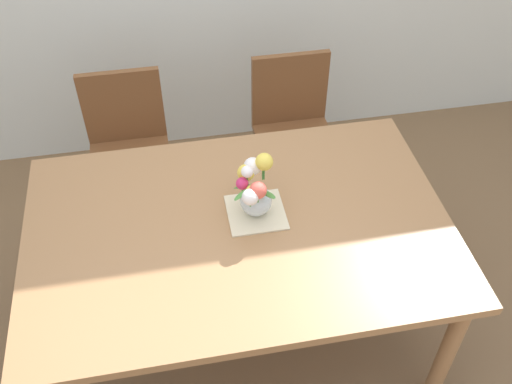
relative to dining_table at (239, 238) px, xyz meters
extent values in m
plane|color=brown|center=(0.00, 0.00, -0.68)|extent=(12.00, 12.00, 0.00)
cube|color=#9E7047|center=(0.00, 0.00, 0.06)|extent=(1.71, 1.14, 0.04)
cylinder|color=#9E7047|center=(0.78, -0.49, -0.32)|extent=(0.07, 0.07, 0.72)
cylinder|color=#9E7047|center=(-0.78, 0.49, -0.32)|extent=(0.07, 0.07, 0.72)
cylinder|color=#9E7047|center=(0.78, 0.49, -0.32)|extent=(0.07, 0.07, 0.72)
cube|color=brown|center=(-0.45, 0.83, -0.22)|extent=(0.42, 0.42, 0.04)
cylinder|color=brown|center=(-0.27, 0.65, -0.46)|extent=(0.04, 0.04, 0.44)
cylinder|color=brown|center=(-0.63, 0.65, -0.46)|extent=(0.04, 0.04, 0.44)
cylinder|color=brown|center=(-0.27, 1.01, -0.46)|extent=(0.04, 0.04, 0.44)
cylinder|color=brown|center=(-0.63, 1.01, -0.46)|extent=(0.04, 0.04, 0.44)
cube|color=brown|center=(-0.45, 1.02, 0.00)|extent=(0.42, 0.04, 0.42)
cube|color=brown|center=(0.45, 0.83, -0.22)|extent=(0.42, 0.42, 0.04)
cylinder|color=brown|center=(0.63, 0.65, -0.46)|extent=(0.04, 0.04, 0.44)
cylinder|color=brown|center=(0.27, 0.65, -0.46)|extent=(0.04, 0.04, 0.44)
cylinder|color=brown|center=(0.63, 1.01, -0.46)|extent=(0.04, 0.04, 0.44)
cylinder|color=brown|center=(0.27, 1.01, -0.46)|extent=(0.04, 0.04, 0.44)
cube|color=brown|center=(0.45, 1.02, 0.00)|extent=(0.42, 0.04, 0.42)
cube|color=beige|center=(0.08, 0.05, 0.08)|extent=(0.23, 0.23, 0.01)
sphere|color=silver|center=(0.08, 0.05, 0.15)|extent=(0.13, 0.13, 0.13)
sphere|color=#EFD14C|center=(0.06, 0.02, 0.23)|extent=(0.06, 0.06, 0.06)
cylinder|color=#478438|center=(0.06, 0.02, 0.21)|extent=(0.01, 0.01, 0.04)
sphere|color=#EFD14C|center=(0.13, 0.12, 0.29)|extent=(0.07, 0.07, 0.07)
cylinder|color=#478438|center=(0.13, 0.12, 0.24)|extent=(0.01, 0.01, 0.09)
sphere|color=#B266C6|center=(0.12, 0.12, 0.28)|extent=(0.05, 0.05, 0.05)
cylinder|color=#478438|center=(0.12, 0.12, 0.24)|extent=(0.01, 0.01, 0.09)
sphere|color=#E55B4C|center=(0.08, 0.00, 0.26)|extent=(0.07, 0.07, 0.07)
cylinder|color=#478438|center=(0.08, 0.00, 0.23)|extent=(0.01, 0.01, 0.06)
sphere|color=#D12D66|center=(0.03, 0.07, 0.24)|extent=(0.05, 0.05, 0.05)
cylinder|color=#478438|center=(0.03, 0.07, 0.22)|extent=(0.01, 0.01, 0.04)
sphere|color=#EFD14C|center=(0.05, 0.13, 0.24)|extent=(0.07, 0.07, 0.07)
cylinder|color=#478438|center=(0.05, 0.13, 0.22)|extent=(0.01, 0.01, 0.05)
sphere|color=white|center=(0.08, 0.14, 0.26)|extent=(0.07, 0.07, 0.07)
cylinder|color=#478438|center=(0.08, 0.14, 0.23)|extent=(0.01, 0.01, 0.06)
sphere|color=white|center=(0.05, 0.08, 0.29)|extent=(0.05, 0.05, 0.05)
cylinder|color=#478438|center=(0.05, 0.08, 0.24)|extent=(0.01, 0.01, 0.10)
sphere|color=white|center=(0.05, -0.02, 0.25)|extent=(0.07, 0.07, 0.07)
cylinder|color=#478438|center=(0.05, -0.02, 0.22)|extent=(0.01, 0.01, 0.05)
ellipsoid|color=#478438|center=(0.12, 0.00, 0.23)|extent=(0.06, 0.07, 0.02)
ellipsoid|color=#478438|center=(0.03, 0.06, 0.23)|extent=(0.07, 0.04, 0.03)
ellipsoid|color=#478438|center=(0.01, 0.01, 0.24)|extent=(0.07, 0.06, 0.02)
camera|label=1|loc=(-0.23, -1.59, 1.81)|focal=41.04mm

